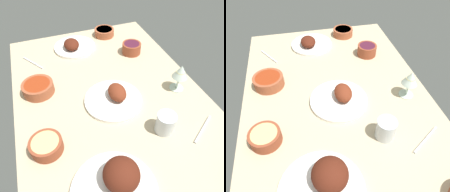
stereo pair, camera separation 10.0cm
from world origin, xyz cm
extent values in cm
cube|color=#C6B28E|center=(0.00, 0.00, 2.00)|extent=(140.00, 90.00, 4.00)
cylinder|color=white|center=(50.42, 6.36, 4.80)|extent=(25.54, 25.54, 1.60)
ellipsoid|color=#511E11|center=(48.40, 8.56, 8.22)|extent=(11.47, 9.20, 5.69)
cylinder|color=white|center=(-41.66, 14.65, 4.80)|extent=(29.66, 29.66, 1.60)
ellipsoid|color=#511E11|center=(-38.92, 11.16, 10.10)|extent=(12.75, 12.52, 9.78)
cylinder|color=white|center=(-1.60, -0.17, 4.80)|extent=(27.26, 27.26, 1.60)
ellipsoid|color=maroon|center=(-0.86, -2.25, 8.54)|extent=(11.54, 8.22, 6.39)
cylinder|color=brown|center=(-17.02, 33.13, 6.68)|extent=(12.64, 12.64, 5.35)
cylinder|color=#DBCC7A|center=(-17.02, 33.13, 8.85)|extent=(10.37, 10.37, 1.00)
cylinder|color=#A35133|center=(17.11, 32.30, 6.76)|extent=(15.13, 15.13, 5.52)
cylinder|color=#9E3314|center=(17.11, 32.30, 9.02)|extent=(12.41, 12.41, 1.00)
cylinder|color=brown|center=(33.15, -24.91, 7.19)|extent=(11.22, 11.22, 6.37)
cylinder|color=#4C192D|center=(33.15, -24.91, 9.87)|extent=(9.20, 9.20, 1.00)
cylinder|color=#A35133|center=(58.75, -16.22, 6.42)|extent=(13.08, 13.08, 4.83)
cylinder|color=#D6BC70|center=(58.75, -16.22, 8.33)|extent=(10.73, 10.73, 1.00)
cylinder|color=silver|center=(-4.24, -33.29, 4.25)|extent=(7.00, 7.00, 0.50)
cylinder|color=silver|center=(-4.24, -33.29, 8.00)|extent=(1.00, 1.00, 7.00)
cone|color=silver|center=(-4.24, -33.29, 14.75)|extent=(7.60, 7.60, 6.50)
cylinder|color=beige|center=(-4.24, -33.29, 13.30)|extent=(4.18, 4.18, 2.80)
cylinder|color=silver|center=(-24.58, -14.12, 8.58)|extent=(7.91, 7.91, 9.15)
cube|color=silver|center=(42.91, 32.97, 4.40)|extent=(14.94, 10.07, 0.80)
cube|color=silver|center=(-30.24, -29.79, 4.40)|extent=(9.93, 15.07, 0.80)
camera|label=1|loc=(-66.25, 24.62, 77.16)|focal=33.75mm
camera|label=2|loc=(-69.07, 15.01, 77.16)|focal=33.75mm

